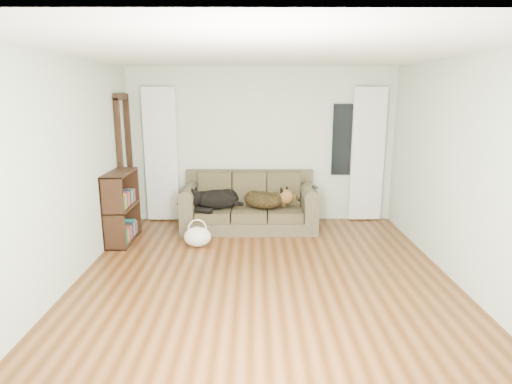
{
  "coord_description": "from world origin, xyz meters",
  "views": [
    {
      "loc": [
        -0.12,
        -4.77,
        2.19
      ],
      "look_at": [
        -0.1,
        1.6,
        0.7
      ],
      "focal_mm": 30.0,
      "sensor_mm": 36.0,
      "label": 1
    }
  ],
  "objects_px": {
    "sofa": "(249,202)",
    "dog_shepherd": "(266,200)",
    "dog_black_lab": "(214,201)",
    "bookshelf": "(122,209)",
    "tote_bag": "(198,236)"
  },
  "relations": [
    {
      "from": "dog_shepherd",
      "to": "bookshelf",
      "type": "height_order",
      "value": "bookshelf"
    },
    {
      "from": "sofa",
      "to": "tote_bag",
      "type": "bearing_deg",
      "value": -130.89
    },
    {
      "from": "sofa",
      "to": "dog_black_lab",
      "type": "height_order",
      "value": "sofa"
    },
    {
      "from": "dog_shepherd",
      "to": "tote_bag",
      "type": "bearing_deg",
      "value": 65.31
    },
    {
      "from": "sofa",
      "to": "tote_bag",
      "type": "distance_m",
      "value": 1.17
    },
    {
      "from": "dog_black_lab",
      "to": "dog_shepherd",
      "type": "relative_size",
      "value": 1.09
    },
    {
      "from": "sofa",
      "to": "dog_shepherd",
      "type": "height_order",
      "value": "sofa"
    },
    {
      "from": "dog_shepherd",
      "to": "bookshelf",
      "type": "xyz_separation_m",
      "value": [
        -2.16,
        -0.6,
        0.01
      ]
    },
    {
      "from": "tote_bag",
      "to": "dog_black_lab",
      "type": "bearing_deg",
      "value": 77.84
    },
    {
      "from": "dog_black_lab",
      "to": "bookshelf",
      "type": "bearing_deg",
      "value": -163.17
    },
    {
      "from": "sofa",
      "to": "dog_shepherd",
      "type": "relative_size",
      "value": 3.2
    },
    {
      "from": "dog_shepherd",
      "to": "tote_bag",
      "type": "relative_size",
      "value": 1.7
    },
    {
      "from": "bookshelf",
      "to": "dog_shepherd",
      "type": "bearing_deg",
      "value": 21.51
    },
    {
      "from": "sofa",
      "to": "dog_shepherd",
      "type": "bearing_deg",
      "value": -6.72
    },
    {
      "from": "dog_black_lab",
      "to": "dog_shepherd",
      "type": "distance_m",
      "value": 0.84
    }
  ]
}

